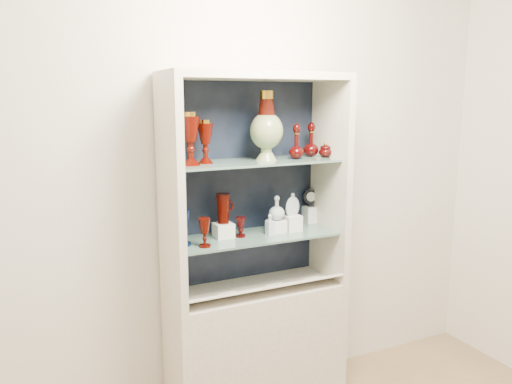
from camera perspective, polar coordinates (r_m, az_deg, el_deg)
name	(u,v)px	position (r m, az deg, el deg)	size (l,w,h in m)	color
wall_back	(240,169)	(2.91, -1.86, 2.66)	(3.50, 0.02, 2.80)	silver
cabinet_base	(256,348)	(3.04, 0.00, -17.40)	(1.00, 0.40, 0.75)	#BFB6A2
cabinet_back_panel	(242,182)	(2.89, -1.61, 1.12)	(0.98, 0.02, 1.15)	black
cabinet_side_left	(170,195)	(2.56, -9.76, -0.31)	(0.04, 0.40, 1.15)	#BFB6A2
cabinet_side_right	(330,181)	(2.96, 8.43, 1.22)	(0.04, 0.40, 1.15)	#BFB6A2
cabinet_top_cap	(256,76)	(2.68, 0.00, 13.12)	(1.00, 0.40, 0.04)	#BFB6A2
shelf_lower	(254,236)	(2.80, -0.18, -5.08)	(0.92, 0.34, 0.01)	slate
shelf_upper	(254,162)	(2.72, -0.18, 3.47)	(0.92, 0.34, 0.01)	slate
label_ledge	(265,289)	(2.78, 0.99, -10.98)	(0.92, 0.18, 0.01)	#BFB6A2
label_card_0	(309,278)	(2.90, 6.02, -9.77)	(0.10, 0.07, 0.00)	white
label_card_1	(225,293)	(2.69, -3.54, -11.45)	(0.10, 0.07, 0.00)	white
label_card_2	(272,285)	(2.79, 1.80, -10.55)	(0.10, 0.07, 0.00)	white
pedestal_lamp_left	(190,139)	(2.55, -7.50, 6.05)	(0.10, 0.10, 0.27)	#440903
pedestal_lamp_right	(205,142)	(2.62, -5.81, 5.75)	(0.09, 0.09, 0.23)	#440903
enamel_urn	(267,126)	(2.73, 1.21, 7.56)	(0.18, 0.18, 0.37)	#134D19
ruby_decanter_a	(297,139)	(2.80, 4.65, 6.02)	(0.09, 0.09, 0.22)	#380403
ruby_decanter_b	(311,138)	(2.93, 6.31, 6.10)	(0.09, 0.09, 0.21)	#380403
lidded_bowl	(325,150)	(2.91, 7.94, 4.80)	(0.08, 0.08, 0.09)	#380403
cobalt_goblet	(183,228)	(2.62, -8.34, -4.07)	(0.08, 0.08, 0.19)	#071645
ruby_goblet_tall	(205,233)	(2.58, -5.90, -4.64)	(0.06, 0.06, 0.15)	#440903
ruby_goblet_small	(241,227)	(2.76, -1.77, -4.02)	(0.06, 0.06, 0.11)	#380403
riser_ruby_pitcher	(223,230)	(2.76, -3.74, -4.39)	(0.10, 0.10, 0.08)	silver
ruby_pitcher	(223,209)	(2.73, -3.77, -1.91)	(0.12, 0.08, 0.16)	#440903
clear_square_bottle	(270,224)	(2.80, 1.61, -3.73)	(0.04, 0.04, 0.12)	#ADBCC7
riser_flat_flask	(292,223)	(2.90, 4.17, -3.54)	(0.09, 0.09, 0.09)	silver
flat_flask	(293,204)	(2.87, 4.20, -1.37)	(0.10, 0.04, 0.13)	#AEBAC3
riser_clear_round_decanter	(277,226)	(2.86, 2.37, -3.91)	(0.09, 0.09, 0.07)	silver
clear_round_decanter	(277,209)	(2.84, 2.39, -1.90)	(0.09, 0.09, 0.14)	#ADBCC7
riser_cameo_medallion	(311,214)	(3.10, 6.25, -2.55)	(0.08, 0.08, 0.10)	silver
cameo_medallion	(311,197)	(3.08, 6.29, -0.61)	(0.10, 0.03, 0.11)	black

